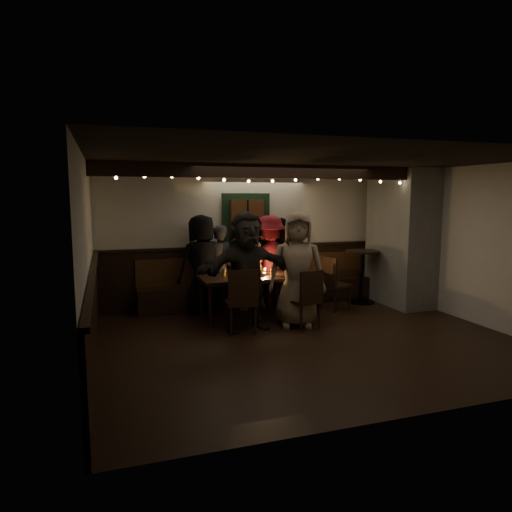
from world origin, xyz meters
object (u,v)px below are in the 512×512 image
object	(u,v)px
chair_near_left	(242,297)
chair_near_right	(307,296)
chair_end	(332,280)
high_top	(362,270)
dining_table	(260,279)
person_g	(297,269)
person_a	(202,264)
person_c	(245,264)
person_d	(269,262)
person_b	(219,268)
person_e	(283,261)
person_f	(247,271)

from	to	relation	value
chair_near_left	chair_near_right	world-z (taller)	chair_near_left
chair_end	high_top	distance (m)	0.92
dining_table	person_g	size ratio (longest dim) A/B	1.11
dining_table	chair_near_left	bearing A→B (deg)	-123.83
person_a	person_g	bearing A→B (deg)	117.37
chair_near_left	person_a	bearing A→B (deg)	102.16
chair_near_right	person_g	world-z (taller)	person_g
person_c	person_d	world-z (taller)	person_d
chair_end	person_c	world-z (taller)	person_c
person_b	chair_end	bearing A→B (deg)	144.69
chair_near_right	chair_end	size ratio (longest dim) A/B	0.96
chair_end	person_g	distance (m)	1.32
dining_table	person_a	size ratio (longest dim) A/B	1.17
chair_end	person_e	world-z (taller)	person_e
chair_near_left	person_e	xyz separation A→B (m)	(1.30, 1.61, 0.27)
high_top	person_b	xyz separation A→B (m)	(-2.80, 0.34, 0.13)
person_f	person_a	bearing A→B (deg)	104.01
dining_table	chair_near_right	size ratio (longest dim) A/B	2.16
chair_near_left	person_c	xyz separation A→B (m)	(0.50, 1.47, 0.28)
person_f	person_g	size ratio (longest dim) A/B	1.01
chair_near_left	person_e	world-z (taller)	person_e
person_b	person_d	size ratio (longest dim) A/B	0.90
chair_end	person_c	distance (m)	1.63
person_g	chair_end	bearing A→B (deg)	53.97
person_g	person_e	bearing A→B (deg)	95.45
chair_near_right	high_top	size ratio (longest dim) A/B	0.92
dining_table	chair_near_left	size ratio (longest dim) A/B	2.04
dining_table	chair_near_left	world-z (taller)	chair_near_left
chair_near_right	high_top	bearing A→B (deg)	37.02
dining_table	person_c	distance (m)	0.65
dining_table	person_b	xyz separation A→B (m)	(-0.54, 0.74, 0.11)
person_b	person_f	bearing A→B (deg)	79.13
person_a	person_f	bearing A→B (deg)	93.00
person_e	person_d	bearing A→B (deg)	11.11
person_a	person_b	world-z (taller)	person_a
chair_near_right	person_a	size ratio (longest dim) A/B	0.54
person_e	person_g	size ratio (longest dim) A/B	0.91
chair_near_left	person_a	world-z (taller)	person_a
high_top	person_g	bearing A→B (deg)	-149.30
dining_table	high_top	bearing A→B (deg)	10.13
high_top	person_d	size ratio (longest dim) A/B	0.60
chair_near_left	person_d	world-z (taller)	person_d
person_e	chair_near_left	bearing A→B (deg)	41.11
chair_near_right	person_g	size ratio (longest dim) A/B	0.51
person_c	chair_near_left	bearing A→B (deg)	65.70
person_e	person_b	bearing A→B (deg)	-9.12
person_d	person_g	bearing A→B (deg)	66.64
chair_near_left	person_g	size ratio (longest dim) A/B	0.54
person_b	person_c	xyz separation A→B (m)	(0.48, -0.12, 0.06)
chair_near_right	chair_end	bearing A→B (deg)	45.80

